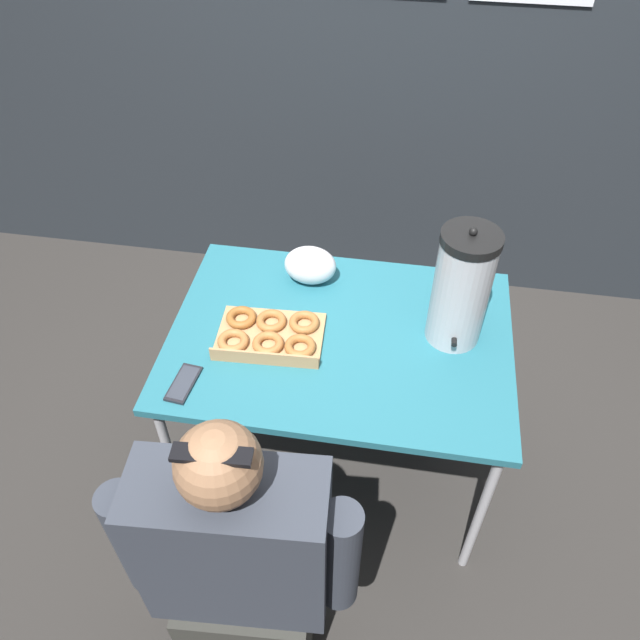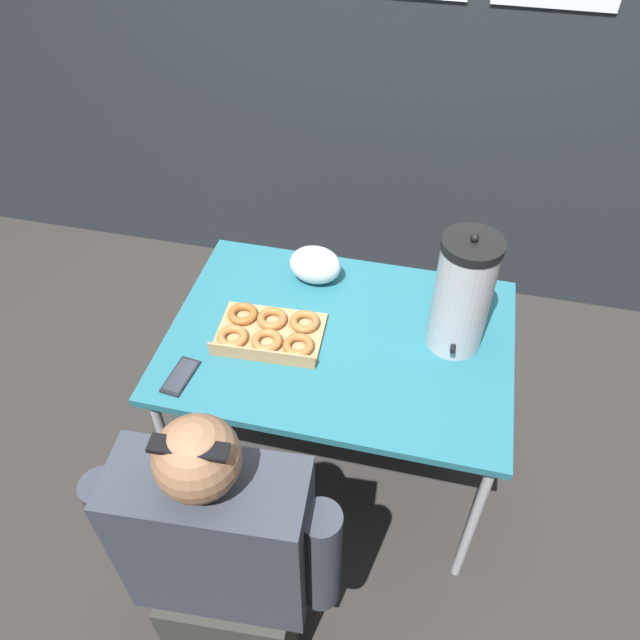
# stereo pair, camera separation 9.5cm
# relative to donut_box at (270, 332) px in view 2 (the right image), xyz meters

# --- Properties ---
(ground_plane) EXTENTS (12.00, 12.00, 0.00)m
(ground_plane) POSITION_rel_donut_box_xyz_m (0.22, 0.05, -0.75)
(ground_plane) COLOR #2D2B28
(back_wall) EXTENTS (6.00, 0.11, 2.68)m
(back_wall) POSITION_rel_donut_box_xyz_m (0.22, 1.31, 0.59)
(back_wall) COLOR #23282D
(back_wall) RESTS_ON ground
(folding_table) EXTENTS (1.12, 0.80, 0.73)m
(folding_table) POSITION_rel_donut_box_xyz_m (0.22, 0.05, -0.07)
(folding_table) COLOR #236675
(folding_table) RESTS_ON ground
(donut_box) EXTENTS (0.35, 0.25, 0.05)m
(donut_box) POSITION_rel_donut_box_xyz_m (0.00, 0.00, 0.00)
(donut_box) COLOR tan
(donut_box) RESTS_ON folding_table
(coffee_urn) EXTENTS (0.18, 0.20, 0.43)m
(coffee_urn) POSITION_rel_donut_box_xyz_m (0.58, 0.12, 0.18)
(coffee_urn) COLOR #B7B7BC
(coffee_urn) RESTS_ON folding_table
(cell_phone) EXTENTS (0.08, 0.15, 0.01)m
(cell_phone) POSITION_rel_donut_box_xyz_m (-0.22, -0.23, -0.01)
(cell_phone) COLOR black
(cell_phone) RESTS_ON folding_table
(plastic_bag) EXTENTS (0.18, 0.13, 0.14)m
(plastic_bag) POSITION_rel_donut_box_xyz_m (0.08, 0.31, 0.05)
(plastic_bag) COLOR white
(plastic_bag) RESTS_ON folding_table
(person_seated) EXTENTS (0.64, 0.29, 1.17)m
(person_seated) POSITION_rel_donut_box_xyz_m (0.06, -0.68, -0.21)
(person_seated) COLOR #33332D
(person_seated) RESTS_ON ground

